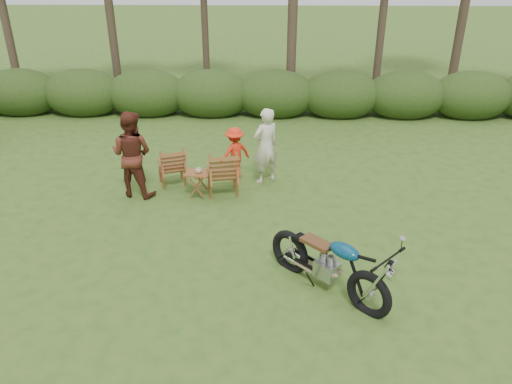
{
  "coord_description": "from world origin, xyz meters",
  "views": [
    {
      "loc": [
        -0.21,
        -6.18,
        4.82
      ],
      "look_at": [
        -0.41,
        1.68,
        0.9
      ],
      "focal_mm": 35.0,
      "sensor_mm": 36.0,
      "label": 1
    }
  ],
  "objects_px": {
    "adult_a": "(265,181)",
    "motorcycle": "(326,288)",
    "side_table": "(199,184)",
    "cup": "(199,170)",
    "lawn_chair_right": "(223,193)",
    "child": "(235,177)",
    "adult_b": "(137,194)",
    "lawn_chair_left": "(173,184)"
  },
  "relations": [
    {
      "from": "cup",
      "to": "adult_b",
      "type": "bearing_deg",
      "value": 177.13
    },
    {
      "from": "adult_a",
      "to": "side_table",
      "type": "bearing_deg",
      "value": -6.94
    },
    {
      "from": "motorcycle",
      "to": "lawn_chair_left",
      "type": "height_order",
      "value": "motorcycle"
    },
    {
      "from": "lawn_chair_right",
      "to": "cup",
      "type": "xyz_separation_m",
      "value": [
        -0.48,
        -0.16,
        0.6
      ]
    },
    {
      "from": "lawn_chair_right",
      "to": "adult_a",
      "type": "distance_m",
      "value": 1.09
    },
    {
      "from": "lawn_chair_right",
      "to": "adult_a",
      "type": "xyz_separation_m",
      "value": [
        0.9,
        0.61,
        0.0
      ]
    },
    {
      "from": "side_table",
      "to": "child",
      "type": "xyz_separation_m",
      "value": [
        0.71,
        0.97,
        -0.27
      ]
    },
    {
      "from": "motorcycle",
      "to": "adult_b",
      "type": "distance_m",
      "value": 4.91
    },
    {
      "from": "side_table",
      "to": "child",
      "type": "relative_size",
      "value": 0.46
    },
    {
      "from": "lawn_chair_right",
      "to": "child",
      "type": "distance_m",
      "value": 0.87
    },
    {
      "from": "cup",
      "to": "child",
      "type": "relative_size",
      "value": 0.11
    },
    {
      "from": "side_table",
      "to": "cup",
      "type": "xyz_separation_m",
      "value": [
        0.02,
        -0.03,
        0.33
      ]
    },
    {
      "from": "lawn_chair_left",
      "to": "child",
      "type": "height_order",
      "value": "child"
    },
    {
      "from": "lawn_chair_left",
      "to": "adult_b",
      "type": "bearing_deg",
      "value": 16.27
    },
    {
      "from": "adult_a",
      "to": "lawn_chair_right",
      "type": "bearing_deg",
      "value": -0.63
    },
    {
      "from": "adult_a",
      "to": "motorcycle",
      "type": "bearing_deg",
      "value": 69.34
    },
    {
      "from": "motorcycle",
      "to": "side_table",
      "type": "height_order",
      "value": "motorcycle"
    },
    {
      "from": "adult_a",
      "to": "adult_b",
      "type": "height_order",
      "value": "adult_b"
    },
    {
      "from": "cup",
      "to": "adult_a",
      "type": "relative_size",
      "value": 0.08
    },
    {
      "from": "cup",
      "to": "lawn_chair_left",
      "type": "bearing_deg",
      "value": 139.43
    },
    {
      "from": "cup",
      "to": "side_table",
      "type": "bearing_deg",
      "value": 128.74
    },
    {
      "from": "child",
      "to": "adult_b",
      "type": "bearing_deg",
      "value": -9.51
    },
    {
      "from": "motorcycle",
      "to": "side_table",
      "type": "distance_m",
      "value": 3.95
    },
    {
      "from": "motorcycle",
      "to": "adult_a",
      "type": "distance_m",
      "value": 4.0
    },
    {
      "from": "side_table",
      "to": "adult_b",
      "type": "height_order",
      "value": "adult_b"
    },
    {
      "from": "lawn_chair_right",
      "to": "lawn_chair_left",
      "type": "bearing_deg",
      "value": -30.86
    },
    {
      "from": "side_table",
      "to": "adult_b",
      "type": "relative_size",
      "value": 0.3
    },
    {
      "from": "lawn_chair_right",
      "to": "adult_b",
      "type": "distance_m",
      "value": 1.86
    },
    {
      "from": "motorcycle",
      "to": "lawn_chair_left",
      "type": "xyz_separation_m",
      "value": [
        -3.04,
        3.69,
        0.0
      ]
    },
    {
      "from": "lawn_chair_right",
      "to": "adult_a",
      "type": "relative_size",
      "value": 0.6
    },
    {
      "from": "lawn_chair_right",
      "to": "side_table",
      "type": "bearing_deg",
      "value": 3.69
    },
    {
      "from": "adult_b",
      "to": "lawn_chair_left",
      "type": "bearing_deg",
      "value": -129.45
    },
    {
      "from": "motorcycle",
      "to": "cup",
      "type": "xyz_separation_m",
      "value": [
        -2.36,
        3.11,
        0.6
      ]
    },
    {
      "from": "motorcycle",
      "to": "adult_b",
      "type": "bearing_deg",
      "value": -175.69
    },
    {
      "from": "lawn_chair_left",
      "to": "cup",
      "type": "distance_m",
      "value": 1.08
    },
    {
      "from": "lawn_chair_left",
      "to": "adult_b",
      "type": "relative_size",
      "value": 0.49
    },
    {
      "from": "lawn_chair_left",
      "to": "adult_a",
      "type": "bearing_deg",
      "value": 165.12
    },
    {
      "from": "lawn_chair_left",
      "to": "adult_a",
      "type": "xyz_separation_m",
      "value": [
        2.07,
        0.19,
        0.0
      ]
    },
    {
      "from": "adult_b",
      "to": "child",
      "type": "height_order",
      "value": "adult_b"
    },
    {
      "from": "adult_b",
      "to": "child",
      "type": "relative_size",
      "value": 1.55
    },
    {
      "from": "adult_b",
      "to": "adult_a",
      "type": "bearing_deg",
      "value": -151.58
    },
    {
      "from": "lawn_chair_right",
      "to": "adult_b",
      "type": "bearing_deg",
      "value": -8.06
    }
  ]
}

